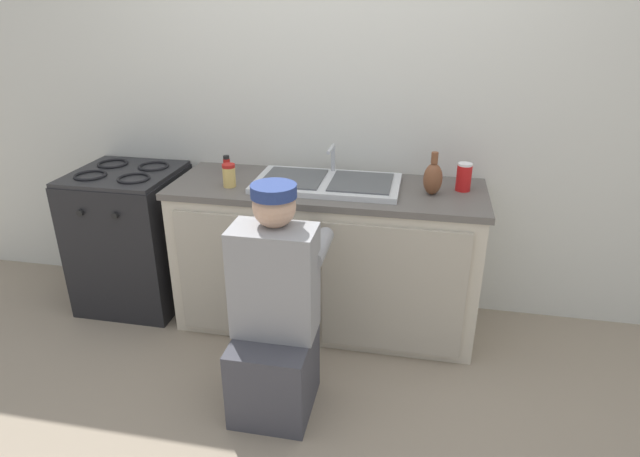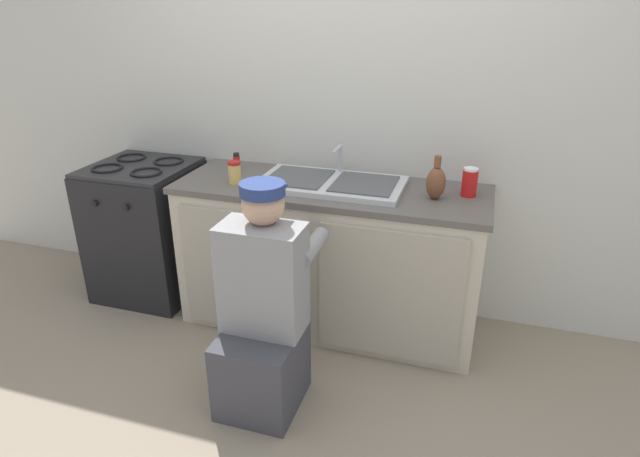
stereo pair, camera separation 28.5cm
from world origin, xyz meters
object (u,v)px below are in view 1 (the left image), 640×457
Objects in this scene: stove_range at (133,238)px; vase_decorative at (433,178)px; sink_double_basin at (327,182)px; condiment_jar at (229,175)px; plumber_person at (275,321)px; spice_bottle_red at (227,164)px; soda_cup_red at (464,177)px.

stove_range is 3.85× the size of vase_decorative.
condiment_jar is (-0.53, -0.12, 0.05)m from sink_double_basin.
plumber_person is at bearing -97.48° from sink_double_basin.
spice_bottle_red is at bearing 173.12° from vase_decorative.
spice_bottle_red is (0.61, 0.12, 0.48)m from stove_range.
sink_double_basin is 0.88m from plumber_person.
plumber_person reaches higher than soda_cup_red.
soda_cup_red reaches higher than stove_range.
stove_range is at bearing 179.20° from vase_decorative.
soda_cup_red is (0.84, 0.84, 0.48)m from plumber_person.
vase_decorative is 2.19× the size of spice_bottle_red.
soda_cup_red is (0.74, 0.07, 0.06)m from sink_double_basin.
vase_decorative is at bearing 47.77° from plumber_person.
stove_range is (-1.24, -0.00, -0.45)m from sink_double_basin.
plumber_person is 1.12m from vase_decorative.
vase_decorative is at bearing -0.80° from stove_range.
condiment_jar is 0.84× the size of soda_cup_red.
sink_double_basin is 0.72× the size of plumber_person.
soda_cup_red is (1.26, 0.19, 0.01)m from condiment_jar.
spice_bottle_red is at bearing 11.02° from stove_range.
stove_range is 1.88m from vase_decorative.
stove_range is at bearing -177.95° from soda_cup_red.
spice_bottle_red is at bearing 177.97° from soda_cup_red.
sink_double_basin is at bearing 82.52° from plumber_person.
sink_double_basin is 3.48× the size of vase_decorative.
stove_range is 2.04m from soda_cup_red.
sink_double_basin is 0.64m from spice_bottle_red.
plumber_person is at bearing -56.78° from condiment_jar.
vase_decorative reaches higher than condiment_jar.
condiment_jar is at bearing 123.22° from plumber_person.
vase_decorative is at bearing 4.69° from condiment_jar.
stove_range is 0.87m from condiment_jar.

